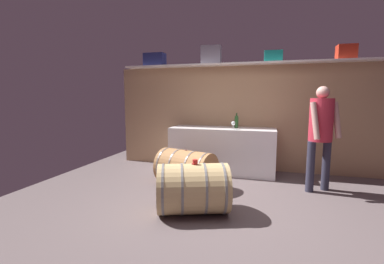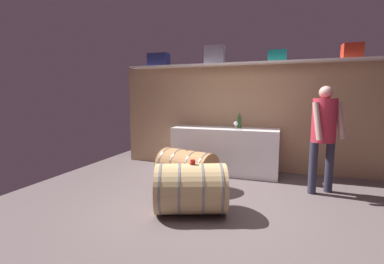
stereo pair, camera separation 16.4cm
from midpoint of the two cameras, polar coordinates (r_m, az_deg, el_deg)
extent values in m
cube|color=#5A4D4E|center=(4.08, 8.51, -13.57)|extent=(6.33, 7.63, 0.02)
cube|color=tan|center=(5.47, 11.80, 2.85)|extent=(5.13, 0.10, 2.04)
cube|color=white|center=(5.34, 11.91, 13.91)|extent=(4.72, 0.40, 0.03)
cube|color=navy|center=(5.84, -6.22, 14.89)|extent=(0.43, 0.24, 0.26)
cube|color=gray|center=(5.46, 5.69, 15.89)|extent=(0.39, 0.27, 0.35)
cube|color=#13847C|center=(5.31, 18.39, 15.01)|extent=(0.33, 0.21, 0.21)
cube|color=red|center=(5.44, 31.50, 14.36)|extent=(0.31, 0.25, 0.25)
cube|color=white|center=(5.21, 7.87, -3.86)|extent=(1.97, 0.66, 0.86)
cylinder|color=#2A5628|center=(5.18, 10.88, 1.89)|extent=(0.07, 0.07, 0.19)
sphere|color=#2A5628|center=(5.17, 10.91, 3.08)|extent=(0.07, 0.07, 0.07)
cylinder|color=#2A5628|center=(5.16, 10.92, 3.57)|extent=(0.02, 0.02, 0.07)
cylinder|color=white|center=(4.95, 10.16, 0.56)|extent=(0.07, 0.07, 0.00)
cylinder|color=white|center=(4.94, 10.17, 1.02)|extent=(0.01, 0.01, 0.08)
sphere|color=white|center=(4.94, 10.19, 1.79)|extent=(0.08, 0.08, 0.08)
sphere|color=maroon|center=(4.94, 10.19, 1.66)|extent=(0.05, 0.05, 0.05)
cylinder|color=tan|center=(3.42, 1.13, -11.86)|extent=(1.03, 0.88, 0.62)
cylinder|color=slate|center=(3.42, -5.11, -11.86)|extent=(0.24, 0.60, 0.63)
cylinder|color=slate|center=(3.42, -1.25, -11.88)|extent=(0.24, 0.60, 0.63)
cylinder|color=slate|center=(3.43, 3.51, -11.82)|extent=(0.24, 0.60, 0.63)
cylinder|color=slate|center=(3.45, 7.32, -11.72)|extent=(0.24, 0.60, 0.63)
cylinder|color=brown|center=(3.33, 1.15, -6.72)|extent=(0.04, 0.04, 0.01)
cylinder|color=#A67547|center=(4.42, 0.02, -7.63)|extent=(1.04, 0.83, 0.58)
cylinder|color=slate|center=(4.64, -3.80, -6.89)|extent=(0.21, 0.57, 0.59)
cylinder|color=slate|center=(4.50, -1.48, -7.35)|extent=(0.21, 0.57, 0.59)
cylinder|color=slate|center=(4.33, 1.59, -7.93)|extent=(0.21, 0.57, 0.59)
cylinder|color=slate|center=(4.21, 4.26, -8.41)|extent=(0.21, 0.57, 0.59)
cylinder|color=#8F554E|center=(4.35, 0.02, -3.85)|extent=(0.04, 0.04, 0.01)
cylinder|color=red|center=(3.31, 1.59, -6.31)|extent=(0.06, 0.06, 0.05)
cylinder|color=#2E2D3F|center=(4.48, 25.14, -6.91)|extent=(0.12, 0.12, 0.78)
cylinder|color=#2E2D3F|center=(4.66, 27.91, -6.53)|extent=(0.12, 0.12, 0.78)
cylinder|color=#B62839|center=(4.46, 27.08, 2.21)|extent=(0.34, 0.34, 0.64)
sphere|color=tan|center=(4.44, 27.40, 7.43)|extent=(0.19, 0.19, 0.19)
cylinder|color=tan|center=(4.26, 25.97, 2.06)|extent=(0.18, 0.22, 0.55)
cylinder|color=tan|center=(4.52, 29.76, 2.10)|extent=(0.18, 0.21, 0.55)
camera|label=1|loc=(0.08, -88.80, 0.16)|focal=25.25mm
camera|label=2|loc=(0.08, 91.20, -0.16)|focal=25.25mm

